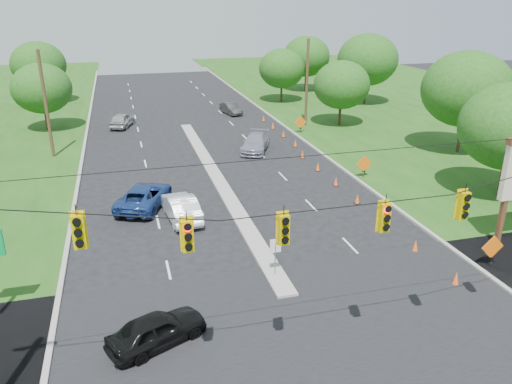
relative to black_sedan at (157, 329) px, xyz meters
name	(u,v)px	position (x,y,z in m)	size (l,w,h in m)	color
ground	(322,355)	(6.01, -2.34, -0.68)	(160.00, 160.00, 0.00)	black
cross_street	(322,355)	(6.01, -2.34, -0.68)	(160.00, 14.00, 0.02)	black
curb_left	(83,155)	(-4.09, 27.66, -0.68)	(0.25, 110.00, 0.16)	gray
curb_right	(300,139)	(16.11, 27.66, -0.68)	(0.25, 110.00, 0.16)	gray
median	(216,178)	(6.01, 18.66, -0.68)	(1.00, 34.00, 0.18)	gray
median_sign	(275,250)	(6.01, 3.66, 0.78)	(0.55, 0.06, 2.05)	gray
signal_span	(339,252)	(5.96, -3.34, 4.29)	(25.60, 0.32, 9.00)	#422D1C
utility_pole_far_left	(46,105)	(-6.49, 27.66, 3.82)	(0.28, 0.28, 9.00)	#422D1C
utility_pole_far_right	(307,83)	(18.51, 32.66, 3.82)	(0.28, 0.28, 9.00)	#422D1C
cone_0	(456,278)	(14.09, 0.66, -0.33)	(0.32, 0.32, 0.70)	#F25820
cone_1	(415,246)	(14.09, 4.16, -0.33)	(0.32, 0.32, 0.70)	#F25820
cone_2	(383,220)	(14.09, 7.66, -0.33)	(0.32, 0.32, 0.70)	#F25820
cone_3	(357,199)	(14.09, 11.16, -0.33)	(0.32, 0.32, 0.70)	#F25820
cone_4	(336,181)	(14.09, 14.66, -0.33)	(0.32, 0.32, 0.70)	#F25820
cone_5	(318,167)	(14.09, 18.16, -0.33)	(0.32, 0.32, 0.70)	#F25820
cone_6	(302,154)	(14.09, 21.66, -0.33)	(0.32, 0.32, 0.70)	#F25820
cone_7	(295,143)	(14.69, 25.16, -0.33)	(0.32, 0.32, 0.70)	#F25820
cone_8	(283,134)	(14.69, 28.66, -0.33)	(0.32, 0.32, 0.70)	#F25820
cone_9	(273,126)	(14.69, 32.16, -0.33)	(0.32, 0.32, 0.70)	#F25820
cone_10	(264,118)	(14.69, 35.66, -0.33)	(0.32, 0.32, 0.70)	#F25820
work_sign_0	(492,248)	(16.81, 1.66, 0.41)	(1.27, 0.58, 1.37)	black
work_sign_1	(364,164)	(16.81, 15.66, 0.41)	(1.27, 0.58, 1.37)	black
work_sign_2	(300,123)	(16.81, 29.66, 0.41)	(1.27, 0.58, 1.37)	black
tree_5	(42,88)	(-7.99, 37.66, 3.66)	(5.88, 5.88, 6.86)	black
tree_6	(38,65)	(-9.99, 52.66, 4.28)	(6.72, 6.72, 7.84)	black
tree_7	(511,127)	(24.01, 9.66, 4.28)	(6.72, 6.72, 7.84)	black
tree_8	(467,89)	(28.01, 19.66, 4.90)	(7.56, 7.56, 8.82)	black
tree_9	(342,85)	(22.01, 31.66, 3.66)	(5.88, 5.88, 6.86)	black
tree_10	(368,60)	(30.01, 41.66, 4.90)	(7.56, 7.56, 8.82)	black
tree_11	(306,56)	(26.01, 52.66, 4.28)	(6.72, 6.72, 7.84)	black
tree_12	(282,69)	(20.01, 45.66, 3.66)	(5.88, 5.88, 6.86)	black
black_sedan	(157,329)	(0.00, 0.00, 0.00)	(1.61, 4.00, 1.36)	black
white_sedan	(181,207)	(2.46, 11.82, 0.10)	(1.66, 4.76, 1.57)	white
blue_pickup	(144,196)	(0.40, 14.34, 0.07)	(2.50, 5.42, 1.51)	navy
silver_car_far	(255,143)	(10.80, 24.86, 0.07)	(2.10, 5.17, 1.50)	gray
silver_car_oncoming	(122,120)	(-0.51, 37.12, 0.07)	(1.77, 4.40, 1.50)	#969696
dark_car_receding	(231,108)	(12.03, 40.38, -0.03)	(1.37, 3.94, 1.30)	#292929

